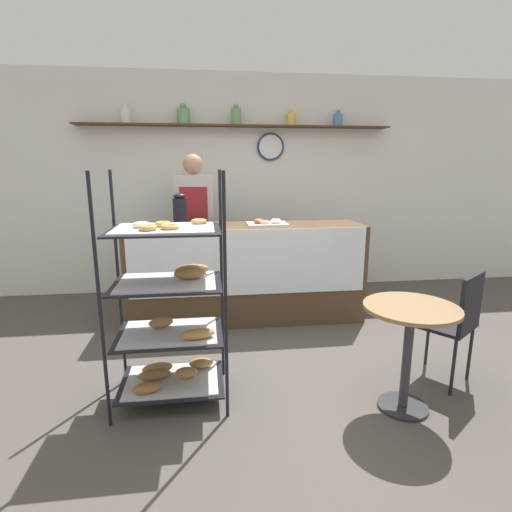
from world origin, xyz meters
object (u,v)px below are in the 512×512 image
(cafe_table, at_px, (409,334))
(pastry_rack, at_px, (171,312))
(cafe_chair, at_px, (456,317))
(coffee_carafe, at_px, (180,210))
(person_worker, at_px, (195,223))
(donut_tray_counter, at_px, (267,222))

(cafe_table, bearing_deg, pastry_rack, 167.72)
(cafe_chair, height_order, coffee_carafe, coffee_carafe)
(person_worker, relative_size, cafe_table, 2.38)
(donut_tray_counter, bearing_deg, pastry_rack, -121.37)
(cafe_chair, bearing_deg, person_worker, -83.90)
(pastry_rack, xyz_separation_m, cafe_chair, (2.03, -0.08, -0.11))
(person_worker, distance_m, cafe_table, 2.77)
(donut_tray_counter, bearing_deg, coffee_carafe, 176.92)
(person_worker, bearing_deg, cafe_chair, -47.75)
(pastry_rack, bearing_deg, donut_tray_counter, 58.63)
(pastry_rack, distance_m, cafe_table, 1.58)
(cafe_table, xyz_separation_m, coffee_carafe, (-1.53, 1.83, 0.63))
(cafe_chair, height_order, donut_tray_counter, donut_tray_counter)
(person_worker, relative_size, coffee_carafe, 5.37)
(person_worker, distance_m, coffee_carafe, 0.58)
(pastry_rack, relative_size, coffee_carafe, 4.89)
(pastry_rack, bearing_deg, coffee_carafe, 89.85)
(cafe_chair, distance_m, donut_tray_counter, 1.98)
(coffee_carafe, bearing_deg, cafe_table, -50.02)
(cafe_table, xyz_separation_m, donut_tray_counter, (-0.66, 1.78, 0.49))
(coffee_carafe, xyz_separation_m, donut_tray_counter, (0.88, -0.05, -0.14))
(donut_tray_counter, bearing_deg, cafe_table, -69.81)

